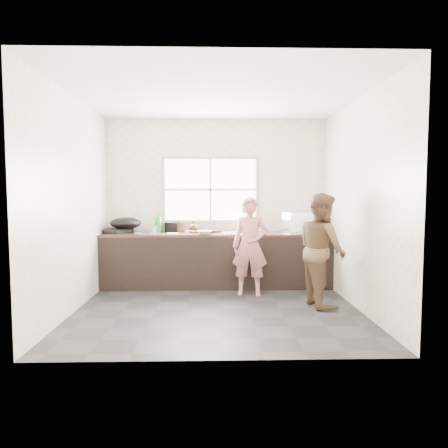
{
  "coord_description": "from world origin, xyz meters",
  "views": [
    {
      "loc": [
        -0.05,
        -5.04,
        1.47
      ],
      "look_at": [
        0.1,
        0.65,
        1.05
      ],
      "focal_mm": 32.0,
      "sensor_mm": 36.0,
      "label": 1
    }
  ],
  "objects_px": {
    "bowl_mince": "(204,232)",
    "black_pot": "(171,227)",
    "glass_jar": "(154,229)",
    "pot_lid_right": "(139,232)",
    "plate_food": "(173,234)",
    "dish_rack": "(296,223)",
    "bottle_green": "(159,222)",
    "bottle_brown_short": "(194,227)",
    "person_side": "(322,249)",
    "burner": "(114,231)",
    "bottle_brown_tall": "(179,226)",
    "wok": "(126,223)",
    "bowl_held": "(241,231)",
    "pot_lid_left": "(154,232)",
    "woman": "(250,249)",
    "cutting_board": "(208,231)",
    "bowl_crabs": "(246,231)"
  },
  "relations": [
    {
      "from": "burner",
      "to": "wok",
      "type": "distance_m",
      "value": 0.22
    },
    {
      "from": "plate_food",
      "to": "cutting_board",
      "type": "bearing_deg",
      "value": 30.5
    },
    {
      "from": "bowl_mince",
      "to": "bottle_green",
      "type": "relative_size",
      "value": 0.71
    },
    {
      "from": "bowl_held",
      "to": "pot_lid_right",
      "type": "relative_size",
      "value": 0.69
    },
    {
      "from": "plate_food",
      "to": "bottle_brown_short",
      "type": "bearing_deg",
      "value": 46.42
    },
    {
      "from": "cutting_board",
      "to": "bottle_brown_short",
      "type": "height_order",
      "value": "bottle_brown_short"
    },
    {
      "from": "pot_lid_right",
      "to": "bowl_crabs",
      "type": "bearing_deg",
      "value": -2.78
    },
    {
      "from": "bottle_brown_tall",
      "to": "pot_lid_right",
      "type": "distance_m",
      "value": 0.67
    },
    {
      "from": "glass_jar",
      "to": "pot_lid_right",
      "type": "bearing_deg",
      "value": 177.45
    },
    {
      "from": "bowl_mince",
      "to": "plate_food",
      "type": "distance_m",
      "value": 0.49
    },
    {
      "from": "bowl_crabs",
      "to": "bottle_brown_short",
      "type": "xyz_separation_m",
      "value": [
        -0.85,
        0.08,
        0.06
      ]
    },
    {
      "from": "bowl_mince",
      "to": "pot_lid_left",
      "type": "xyz_separation_m",
      "value": [
        -0.82,
        0.32,
        -0.02
      ]
    },
    {
      "from": "person_side",
      "to": "burner",
      "type": "xyz_separation_m",
      "value": [
        -3.04,
        1.22,
        0.15
      ]
    },
    {
      "from": "pot_lid_left",
      "to": "bottle_green",
      "type": "bearing_deg",
      "value": 63.25
    },
    {
      "from": "bottle_brown_tall",
      "to": "wok",
      "type": "distance_m",
      "value": 0.86
    },
    {
      "from": "woman",
      "to": "burner",
      "type": "distance_m",
      "value": 2.24
    },
    {
      "from": "cutting_board",
      "to": "dish_rack",
      "type": "height_order",
      "value": "dish_rack"
    },
    {
      "from": "bottle_green",
      "to": "bowl_crabs",
      "type": "bearing_deg",
      "value": -5.67
    },
    {
      "from": "bottle_brown_tall",
      "to": "glass_jar",
      "type": "bearing_deg",
      "value": -168.77
    },
    {
      "from": "bottle_brown_tall",
      "to": "glass_jar",
      "type": "relative_size",
      "value": 1.96
    },
    {
      "from": "bowl_crabs",
      "to": "glass_jar",
      "type": "relative_size",
      "value": 1.9
    },
    {
      "from": "cutting_board",
      "to": "pot_lid_left",
      "type": "distance_m",
      "value": 0.87
    },
    {
      "from": "glass_jar",
      "to": "wok",
      "type": "bearing_deg",
      "value": -172.52
    },
    {
      "from": "person_side",
      "to": "bottle_green",
      "type": "distance_m",
      "value": 2.71
    },
    {
      "from": "woman",
      "to": "dish_rack",
      "type": "xyz_separation_m",
      "value": [
        0.8,
        0.57,
        0.35
      ]
    },
    {
      "from": "bowl_mince",
      "to": "pot_lid_left",
      "type": "bearing_deg",
      "value": 158.84
    },
    {
      "from": "person_side",
      "to": "pot_lid_left",
      "type": "distance_m",
      "value": 2.69
    },
    {
      "from": "bowl_mince",
      "to": "wok",
      "type": "relative_size",
      "value": 0.47
    },
    {
      "from": "bottle_brown_short",
      "to": "glass_jar",
      "type": "height_order",
      "value": "bottle_brown_short"
    },
    {
      "from": "bowl_mince",
      "to": "bottle_brown_tall",
      "type": "bearing_deg",
      "value": 133.96
    },
    {
      "from": "bowl_mince",
      "to": "black_pot",
      "type": "xyz_separation_m",
      "value": [
        -0.55,
        0.44,
        0.05
      ]
    },
    {
      "from": "bottle_brown_short",
      "to": "bowl_mince",
      "type": "bearing_deg",
      "value": -63.29
    },
    {
      "from": "plate_food",
      "to": "dish_rack",
      "type": "height_order",
      "value": "dish_rack"
    },
    {
      "from": "wok",
      "to": "pot_lid_left",
      "type": "bearing_deg",
      "value": 1.77
    },
    {
      "from": "woman",
      "to": "pot_lid_right",
      "type": "bearing_deg",
      "value": 166.32
    },
    {
      "from": "bottle_brown_short",
      "to": "pot_lid_right",
      "type": "bearing_deg",
      "value": 179.8
    },
    {
      "from": "black_pot",
      "to": "burner",
      "type": "relative_size",
      "value": 0.51
    },
    {
      "from": "bowl_held",
      "to": "pot_lid_right",
      "type": "xyz_separation_m",
      "value": [
        -1.65,
        0.22,
        -0.02
      ]
    },
    {
      "from": "pot_lid_right",
      "to": "black_pot",
      "type": "bearing_deg",
      "value": 7.36
    },
    {
      "from": "wok",
      "to": "pot_lid_right",
      "type": "xyz_separation_m",
      "value": [
        0.19,
        0.07,
        -0.15
      ]
    },
    {
      "from": "bottle_green",
      "to": "dish_rack",
      "type": "height_order",
      "value": "dish_rack"
    },
    {
      "from": "woman",
      "to": "bottle_green",
      "type": "xyz_separation_m",
      "value": [
        -1.43,
        0.77,
        0.35
      ]
    },
    {
      "from": "glass_jar",
      "to": "burner",
      "type": "relative_size",
      "value": 0.24
    },
    {
      "from": "burner",
      "to": "wok",
      "type": "xyz_separation_m",
      "value": [
        0.19,
        -0.01,
        0.12
      ]
    },
    {
      "from": "bottle_green",
      "to": "glass_jar",
      "type": "bearing_deg",
      "value": -133.03
    },
    {
      "from": "dish_rack",
      "to": "bottle_brown_short",
      "type": "bearing_deg",
      "value": 152.27
    },
    {
      "from": "burner",
      "to": "dish_rack",
      "type": "relative_size",
      "value": 1.0
    },
    {
      "from": "plate_food",
      "to": "bottle_brown_short",
      "type": "distance_m",
      "value": 0.44
    },
    {
      "from": "glass_jar",
      "to": "pot_lid_left",
      "type": "height_order",
      "value": "glass_jar"
    },
    {
      "from": "person_side",
      "to": "black_pot",
      "type": "height_order",
      "value": "person_side"
    }
  ]
}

